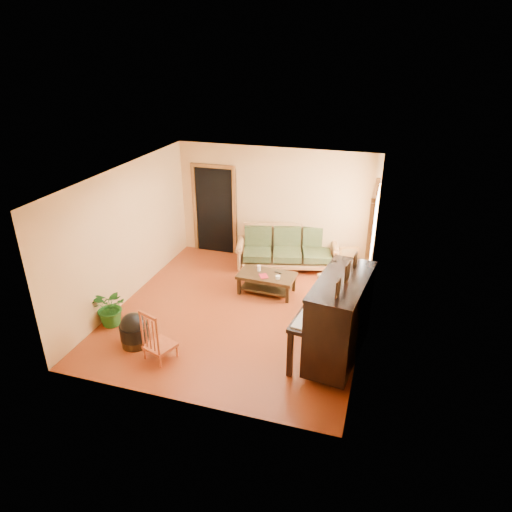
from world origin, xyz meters
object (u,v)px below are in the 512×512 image
(footstool, at_px, (134,334))
(coffee_table, at_px, (267,283))
(piano, at_px, (339,321))
(red_chair, at_px, (159,334))
(sofa, at_px, (287,249))
(armchair, at_px, (336,292))
(potted_plant, at_px, (111,307))
(ceramic_crock, at_px, (358,266))

(footstool, bearing_deg, coffee_table, 55.67)
(piano, bearing_deg, red_chair, -156.11)
(sofa, relative_size, armchair, 2.43)
(coffee_table, distance_m, potted_plant, 3.02)
(red_chair, xyz_separation_m, ceramic_crock, (2.71, 4.02, -0.31))
(red_chair, bearing_deg, armchair, 61.06)
(sofa, height_order, piano, piano)
(armchair, relative_size, piano, 0.55)
(red_chair, height_order, potted_plant, red_chair)
(coffee_table, bearing_deg, armchair, -14.59)
(red_chair, bearing_deg, coffee_table, 87.63)
(footstool, relative_size, potted_plant, 0.65)
(sofa, distance_m, red_chair, 3.93)
(sofa, bearing_deg, footstool, -130.38)
(coffee_table, height_order, armchair, armchair)
(piano, height_order, potted_plant, piano)
(coffee_table, xyz_separation_m, red_chair, (-1.04, -2.54, 0.24))
(sofa, height_order, ceramic_crock, sofa)
(armchair, height_order, footstool, armchair)
(sofa, xyz_separation_m, footstool, (-1.73, -3.58, -0.24))
(coffee_table, height_order, footstool, footstool)
(piano, bearing_deg, ceramic_crock, 97.06)
(armchair, xyz_separation_m, ceramic_crock, (0.24, 1.85, -0.31))
(sofa, relative_size, footstool, 4.67)
(red_chair, relative_size, potted_plant, 1.25)
(coffee_table, xyz_separation_m, potted_plant, (-2.31, -1.94, 0.15))
(sofa, distance_m, coffee_table, 1.25)
(footstool, bearing_deg, potted_plant, 148.85)
(footstool, bearing_deg, armchair, 33.09)
(armchair, height_order, potted_plant, armchair)
(coffee_table, xyz_separation_m, armchair, (1.44, -0.37, 0.24))
(piano, distance_m, potted_plant, 3.98)
(piano, relative_size, ceramic_crock, 5.89)
(coffee_table, relative_size, footstool, 2.42)
(armchair, distance_m, ceramic_crock, 1.89)
(footstool, relative_size, ceramic_crock, 1.69)
(red_chair, bearing_deg, footstool, -177.47)
(sofa, relative_size, potted_plant, 3.04)
(piano, height_order, red_chair, piano)
(sofa, distance_m, potted_plant, 3.98)
(sofa, xyz_separation_m, armchair, (1.31, -1.59, -0.02))
(ceramic_crock, bearing_deg, coffee_table, -138.55)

